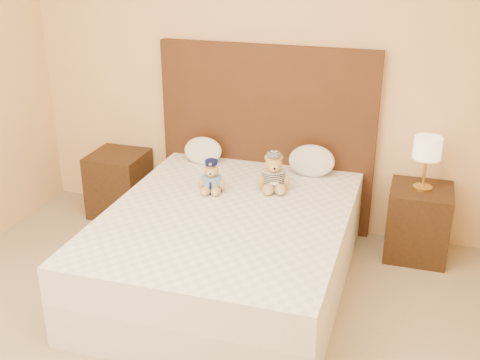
{
  "coord_description": "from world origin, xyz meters",
  "views": [
    {
      "loc": [
        1.16,
        -2.26,
        2.32
      ],
      "look_at": [
        0.02,
        1.45,
        0.69
      ],
      "focal_mm": 45.0,
      "sensor_mm": 36.0,
      "label": 1
    }
  ],
  "objects_px": {
    "nightstand_left": "(119,184)",
    "nightstand_right": "(418,222)",
    "teddy_police": "(212,176)",
    "pillow_right": "(312,159)",
    "bed": "(227,248)",
    "teddy_prisoner": "(274,172)",
    "lamp": "(427,151)",
    "pillow_left": "(203,149)"
  },
  "relations": [
    {
      "from": "teddy_police",
      "to": "nightstand_left",
      "type": "bearing_deg",
      "value": 143.4
    },
    {
      "from": "nightstand_left",
      "to": "bed",
      "type": "bearing_deg",
      "value": -32.62
    },
    {
      "from": "pillow_left",
      "to": "pillow_right",
      "type": "bearing_deg",
      "value": 0.0
    },
    {
      "from": "nightstand_right",
      "to": "nightstand_left",
      "type": "bearing_deg",
      "value": 180.0
    },
    {
      "from": "teddy_prisoner",
      "to": "teddy_police",
      "type": "bearing_deg",
      "value": -177.85
    },
    {
      "from": "nightstand_left",
      "to": "pillow_right",
      "type": "bearing_deg",
      "value": 1.03
    },
    {
      "from": "bed",
      "to": "teddy_prisoner",
      "type": "relative_size",
      "value": 7.08
    },
    {
      "from": "nightstand_right",
      "to": "teddy_police",
      "type": "xyz_separation_m",
      "value": [
        -1.46,
        -0.51,
        0.4
      ]
    },
    {
      "from": "lamp",
      "to": "pillow_right",
      "type": "relative_size",
      "value": 1.12
    },
    {
      "from": "bed",
      "to": "nightstand_left",
      "type": "xyz_separation_m",
      "value": [
        -1.25,
        0.8,
        -0.0
      ]
    },
    {
      "from": "bed",
      "to": "nightstand_right",
      "type": "distance_m",
      "value": 1.48
    },
    {
      "from": "nightstand_left",
      "to": "nightstand_right",
      "type": "height_order",
      "value": "same"
    },
    {
      "from": "teddy_police",
      "to": "pillow_left",
      "type": "height_order",
      "value": "teddy_police"
    },
    {
      "from": "lamp",
      "to": "teddy_police",
      "type": "relative_size",
      "value": 1.65
    },
    {
      "from": "nightstand_right",
      "to": "pillow_right",
      "type": "distance_m",
      "value": 0.93
    },
    {
      "from": "lamp",
      "to": "nightstand_right",
      "type": "bearing_deg",
      "value": 0.0
    },
    {
      "from": "teddy_police",
      "to": "nightstand_right",
      "type": "bearing_deg",
      "value": 8.47
    },
    {
      "from": "nightstand_left",
      "to": "pillow_right",
      "type": "height_order",
      "value": "pillow_right"
    },
    {
      "from": "nightstand_left",
      "to": "teddy_prisoner",
      "type": "height_order",
      "value": "teddy_prisoner"
    },
    {
      "from": "pillow_right",
      "to": "nightstand_right",
      "type": "bearing_deg",
      "value": -2.05
    },
    {
      "from": "teddy_police",
      "to": "bed",
      "type": "bearing_deg",
      "value": -64.84
    },
    {
      "from": "nightstand_left",
      "to": "lamp",
      "type": "distance_m",
      "value": 2.56
    },
    {
      "from": "bed",
      "to": "pillow_left",
      "type": "height_order",
      "value": "pillow_left"
    },
    {
      "from": "teddy_prisoner",
      "to": "pillow_left",
      "type": "relative_size",
      "value": 0.89
    },
    {
      "from": "teddy_prisoner",
      "to": "pillow_right",
      "type": "height_order",
      "value": "teddy_prisoner"
    },
    {
      "from": "nightstand_left",
      "to": "lamp",
      "type": "xyz_separation_m",
      "value": [
        2.5,
        0.0,
        0.57
      ]
    },
    {
      "from": "teddy_police",
      "to": "pillow_left",
      "type": "relative_size",
      "value": 0.76
    },
    {
      "from": "bed",
      "to": "teddy_prisoner",
      "type": "xyz_separation_m",
      "value": [
        0.21,
        0.45,
        0.42
      ]
    },
    {
      "from": "nightstand_left",
      "to": "nightstand_right",
      "type": "xyz_separation_m",
      "value": [
        2.5,
        0.0,
        0.0
      ]
    },
    {
      "from": "nightstand_left",
      "to": "teddy_police",
      "type": "height_order",
      "value": "teddy_police"
    },
    {
      "from": "nightstand_left",
      "to": "pillow_right",
      "type": "xyz_separation_m",
      "value": [
        1.66,
        0.03,
        0.4
      ]
    },
    {
      "from": "lamp",
      "to": "pillow_right",
      "type": "bearing_deg",
      "value": 177.95
    },
    {
      "from": "nightstand_left",
      "to": "nightstand_right",
      "type": "relative_size",
      "value": 1.0
    },
    {
      "from": "bed",
      "to": "teddy_prisoner",
      "type": "distance_m",
      "value": 0.65
    },
    {
      "from": "teddy_prisoner",
      "to": "pillow_left",
      "type": "xyz_separation_m",
      "value": [
        -0.69,
        0.38,
        -0.03
      ]
    },
    {
      "from": "lamp",
      "to": "pillow_right",
      "type": "xyz_separation_m",
      "value": [
        -0.84,
        0.03,
        -0.17
      ]
    },
    {
      "from": "lamp",
      "to": "nightstand_left",
      "type": "bearing_deg",
      "value": 180.0
    },
    {
      "from": "teddy_police",
      "to": "pillow_left",
      "type": "xyz_separation_m",
      "value": [
        -0.27,
        0.54,
        -0.01
      ]
    },
    {
      "from": "nightstand_left",
      "to": "teddy_police",
      "type": "distance_m",
      "value": 1.22
    },
    {
      "from": "teddy_police",
      "to": "pillow_right",
      "type": "xyz_separation_m",
      "value": [
        0.63,
        0.54,
        0.01
      ]
    },
    {
      "from": "bed",
      "to": "teddy_police",
      "type": "bearing_deg",
      "value": 125.77
    },
    {
      "from": "bed",
      "to": "nightstand_right",
      "type": "xyz_separation_m",
      "value": [
        1.25,
        0.8,
        -0.0
      ]
    }
  ]
}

